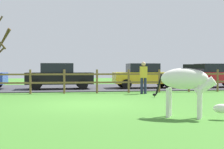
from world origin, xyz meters
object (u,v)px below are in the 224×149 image
at_px(crow_on_grass, 155,95).
at_px(visitor_near_fence, 144,76).
at_px(zebra, 187,83).
at_px(parked_car_red, 213,75).
at_px(parked_car_yellow, 144,76).
at_px(parked_car_black, 59,76).

height_order(crow_on_grass, visitor_near_fence, visitor_near_fence).
distance_m(zebra, crow_on_grass, 5.74).
xyz_separation_m(crow_on_grass, parked_car_red, (5.85, 5.78, 0.72)).
bearing_deg(parked_car_yellow, crow_on_grass, -100.68).
relative_size(zebra, parked_car_black, 0.43).
height_order(zebra, visitor_near_fence, visitor_near_fence).
relative_size(crow_on_grass, parked_car_yellow, 0.05).
xyz_separation_m(zebra, crow_on_grass, (0.85, 5.62, -0.80)).
height_order(zebra, parked_car_yellow, parked_car_yellow).
bearing_deg(zebra, parked_car_yellow, 80.33).
bearing_deg(visitor_near_fence, zebra, -96.40).
bearing_deg(zebra, parked_car_black, 106.95).
bearing_deg(crow_on_grass, parked_car_red, 44.67).
distance_m(crow_on_grass, parked_car_red, 8.25).
distance_m(zebra, parked_car_black, 11.83).
distance_m(parked_car_black, parked_car_red, 10.15).
relative_size(zebra, parked_car_yellow, 0.43).
bearing_deg(crow_on_grass, zebra, -98.63).
xyz_separation_m(parked_car_black, visitor_near_fence, (4.29, -3.79, 0.06)).
bearing_deg(crow_on_grass, parked_car_black, 127.09).
xyz_separation_m(parked_car_yellow, parked_car_black, (-5.39, -0.09, 0.00)).
xyz_separation_m(zebra, visitor_near_fence, (0.84, 7.52, -0.02)).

